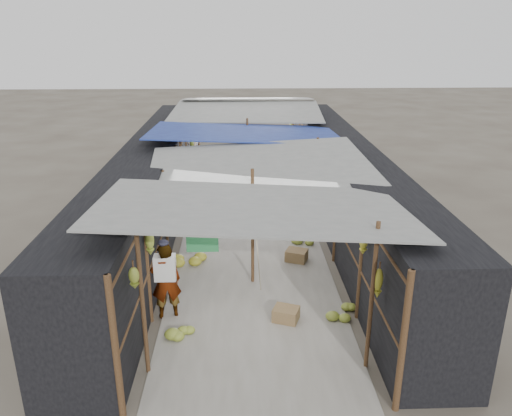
{
  "coord_description": "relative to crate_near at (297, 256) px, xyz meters",
  "views": [
    {
      "loc": [
        -0.27,
        -6.84,
        5.33
      ],
      "look_at": [
        0.12,
        4.36,
        1.25
      ],
      "focal_mm": 35.0,
      "sensor_mm": 36.0,
      "label": 1
    }
  ],
  "objects": [
    {
      "name": "crate_near",
      "position": [
        0.0,
        0.0,
        0.0
      ],
      "size": [
        0.6,
        0.55,
        0.29
      ],
      "primitive_type": "cube",
      "rotation": [
        0.0,
        0.0,
        -0.38
      ],
      "color": "#856243",
      "rests_on": "ground"
    },
    {
      "name": "crate_mid",
      "position": [
        -0.49,
        -2.59,
        -0.01
      ],
      "size": [
        0.57,
        0.52,
        0.28
      ],
      "primitive_type": "cube",
      "rotation": [
        0.0,
        0.0,
        -0.36
      ],
      "color": "#856243",
      "rests_on": "ground"
    },
    {
      "name": "ground",
      "position": [
        -1.08,
        -4.0,
        -0.15
      ],
      "size": [
        80.0,
        80.0,
        0.0
      ],
      "primitive_type": "plane",
      "color": "#6B6356",
      "rests_on": "ground"
    },
    {
      "name": "vendor_elderly",
      "position": [
        -2.78,
        -2.34,
        0.63
      ],
      "size": [
        0.64,
        0.49,
        1.55
      ],
      "primitive_type": "imported",
      "rotation": [
        0.0,
        0.0,
        3.37
      ],
      "color": "silver",
      "rests_on": "ground"
    },
    {
      "name": "black_basin",
      "position": [
        0.36,
        6.23,
        -0.05
      ],
      "size": [
        0.66,
        0.66,
        0.2
      ],
      "primitive_type": "cylinder",
      "color": "black",
      "rests_on": "ground"
    },
    {
      "name": "hanging_bananas",
      "position": [
        -1.01,
        2.77,
        1.49
      ],
      "size": [
        3.94,
        13.56,
        0.78
      ],
      "color": "olive",
      "rests_on": "ground"
    },
    {
      "name": "stall_right",
      "position": [
        1.62,
        2.5,
        1.0
      ],
      "size": [
        1.4,
        15.0,
        2.3
      ],
      "primitive_type": "cube",
      "color": "black",
      "rests_on": "ground"
    },
    {
      "name": "shopper_blue",
      "position": [
        -1.51,
        3.24,
        0.55
      ],
      "size": [
        0.77,
        0.65,
        1.39
      ],
      "primitive_type": "imported",
      "rotation": [
        0.0,
        0.0,
        -0.2
      ],
      "color": "#1E3898",
      "rests_on": "ground"
    },
    {
      "name": "market_canopy",
      "position": [
        -1.06,
        2.84,
        2.26
      ],
      "size": [
        5.62,
        15.2,
        2.77
      ],
      "color": "brown",
      "rests_on": "ground"
    },
    {
      "name": "stall_left",
      "position": [
        -3.78,
        2.5,
        1.0
      ],
      "size": [
        1.4,
        15.0,
        2.3
      ],
      "primitive_type": "cube",
      "color": "black",
      "rests_on": "ground"
    },
    {
      "name": "floor_bananas",
      "position": [
        -1.27,
        0.62,
        -0.0
      ],
      "size": [
        3.73,
        7.74,
        0.35
      ],
      "color": "#A19D29",
      "rests_on": "ground"
    },
    {
      "name": "aisle_slab",
      "position": [
        -1.08,
        2.5,
        -0.14
      ],
      "size": [
        3.6,
        16.0,
        0.02
      ],
      "primitive_type": "cube",
      "color": "#9E998E",
      "rests_on": "ground"
    },
    {
      "name": "vendor_seated",
      "position": [
        0.62,
        4.53,
        0.29
      ],
      "size": [
        0.48,
        0.64,
        0.88
      ],
      "primitive_type": "imported",
      "rotation": [
        0.0,
        0.0,
        -1.27
      ],
      "color": "#433F3A",
      "rests_on": "ground"
    },
    {
      "name": "crate_back",
      "position": [
        -1.27,
        3.59,
        -0.02
      ],
      "size": [
        0.44,
        0.38,
        0.25
      ],
      "primitive_type": "cube",
      "rotation": [
        0.0,
        0.0,
        -0.16
      ],
      "color": "#856243",
      "rests_on": "ground"
    }
  ]
}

